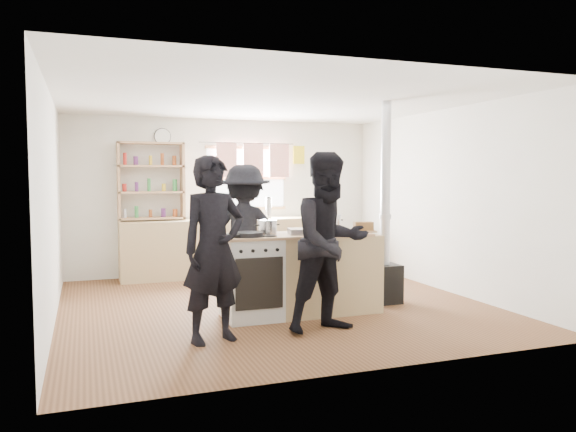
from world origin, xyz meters
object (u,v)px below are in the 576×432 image
object	(u,v)px
cooking_island	(301,274)
person_near_left	(214,249)
bread_board	(363,228)
stockpot_counter	(328,223)
skillet_greens	(249,234)
roast_tray	(303,231)
person_near_right	(330,242)
stockpot_stove	(267,227)
thermos	(268,208)
flue_heater	(385,251)
person_far	(245,233)

from	to	relation	value
cooking_island	person_near_left	world-z (taller)	person_near_left
bread_board	stockpot_counter	bearing A→B (deg)	156.64
skillet_greens	roast_tray	bearing A→B (deg)	5.16
person_near_right	person_near_left	bearing A→B (deg)	167.80
stockpot_stove	person_near_right	world-z (taller)	person_near_right
thermos	stockpot_counter	world-z (taller)	thermos
flue_heater	person_near_left	bearing A→B (deg)	-159.08
skillet_greens	cooking_island	bearing A→B (deg)	10.93
thermos	bread_board	size ratio (longest dim) A/B	1.05
skillet_greens	roast_tray	size ratio (longest dim) A/B	1.20
roast_tray	person_far	xyz separation A→B (m)	(-0.41, 0.95, -0.10)
flue_heater	person_near_right	distance (m)	1.54
roast_tray	bread_board	xyz separation A→B (m)	(0.75, -0.03, 0.02)
roast_tray	person_near_left	size ratio (longest dim) A/B	0.20
person_near_left	person_far	world-z (taller)	person_near_left
person_near_left	stockpot_counter	bearing A→B (deg)	10.40
skillet_greens	stockpot_counter	bearing A→B (deg)	10.70
skillet_greens	person_near_left	xyz separation A→B (m)	(-0.51, -0.58, -0.07)
flue_heater	person_near_right	size ratio (longest dim) A/B	1.37
stockpot_stove	person_near_right	distance (m)	0.94
cooking_island	skillet_greens	world-z (taller)	skillet_greens
roast_tray	person_near_right	xyz separation A→B (m)	(0.02, -0.70, -0.05)
thermos	flue_heater	distance (m)	2.70
roast_tray	person_far	distance (m)	1.04
skillet_greens	flue_heater	size ratio (longest dim) A/B	0.17
person_near_right	bread_board	bearing A→B (deg)	32.97
bread_board	flue_heater	bearing A→B (deg)	32.52
roast_tray	person_near_right	size ratio (longest dim) A/B	0.20
thermos	flue_heater	bearing A→B (deg)	-75.05
roast_tray	person_far	bearing A→B (deg)	113.65
stockpot_stove	cooking_island	bearing A→B (deg)	-11.61
thermos	stockpot_counter	bearing A→B (deg)	-93.07
thermos	person_near_left	distance (m)	3.87
person_far	person_near_left	bearing A→B (deg)	87.16
cooking_island	roast_tray	xyz separation A→B (m)	(-0.01, -0.07, 0.50)
skillet_greens	person_far	xyz separation A→B (m)	(0.23, 1.00, -0.10)
stockpot_counter	person_far	distance (m)	1.14
stockpot_counter	cooking_island	bearing A→B (deg)	-169.71
skillet_greens	person_far	distance (m)	1.04
cooking_island	person_near_right	bearing A→B (deg)	-88.78
cooking_island	roast_tray	world-z (taller)	roast_tray
skillet_greens	stockpot_stove	bearing A→B (deg)	36.91
bread_board	person_far	distance (m)	1.52
thermos	bread_board	world-z (taller)	thermos
roast_tray	bread_board	bearing A→B (deg)	-2.25
stockpot_stove	person_near_right	size ratio (longest dim) A/B	0.12
skillet_greens	bread_board	xyz separation A→B (m)	(1.40, 0.03, 0.02)
skillet_greens	flue_heater	world-z (taller)	flue_heater
thermos	person_near_left	xyz separation A→B (m)	(-1.68, -3.48, -0.18)
cooking_island	person_near_right	distance (m)	0.88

